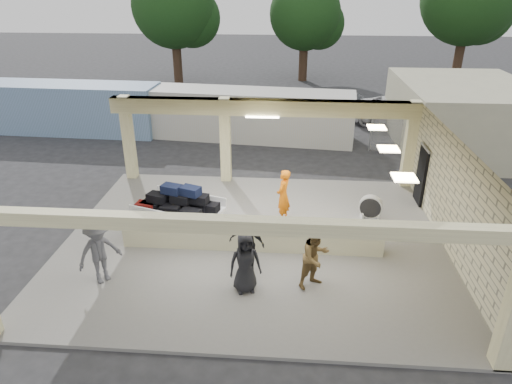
# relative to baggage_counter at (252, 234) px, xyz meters

# --- Properties ---
(ground) EXTENTS (120.00, 120.00, 0.00)m
(ground) POSITION_rel_baggage_counter_xyz_m (0.00, 0.50, -0.59)
(ground) COLOR #242426
(ground) RESTS_ON ground
(pavilion) EXTENTS (12.01, 10.00, 3.55)m
(pavilion) POSITION_rel_baggage_counter_xyz_m (0.21, 1.16, 0.76)
(pavilion) COLOR slate
(pavilion) RESTS_ON ground
(baggage_counter) EXTENTS (8.20, 0.58, 0.98)m
(baggage_counter) POSITION_rel_baggage_counter_xyz_m (0.00, 0.00, 0.00)
(baggage_counter) COLOR #C3BD91
(baggage_counter) RESTS_ON pavilion
(luggage_cart) EXTENTS (3.08, 2.43, 1.57)m
(luggage_cart) POSITION_rel_baggage_counter_xyz_m (-2.51, 1.04, 0.37)
(luggage_cart) COLOR white
(luggage_cart) RESTS_ON pavilion
(drum_fan) EXTENTS (0.85, 0.47, 0.90)m
(drum_fan) POSITION_rel_baggage_counter_xyz_m (3.94, 2.17, -0.01)
(drum_fan) COLOR white
(drum_fan) RESTS_ON pavilion
(baggage_handler) EXTENTS (0.59, 0.77, 1.88)m
(baggage_handler) POSITION_rel_baggage_counter_xyz_m (0.92, 1.86, 0.45)
(baggage_handler) COLOR orange
(baggage_handler) RESTS_ON pavilion
(passenger_a) EXTENTS (0.93, 0.85, 1.81)m
(passenger_a) POSITION_rel_baggage_counter_xyz_m (1.86, -1.78, 0.42)
(passenger_a) COLOR brown
(passenger_a) RESTS_ON pavilion
(passenger_b) EXTENTS (1.09, 0.60, 1.76)m
(passenger_b) POSITION_rel_baggage_counter_xyz_m (-0.04, -1.18, 0.39)
(passenger_b) COLOR black
(passenger_b) RESTS_ON pavilion
(passenger_c) EXTENTS (1.15, 1.15, 1.86)m
(passenger_c) POSITION_rel_baggage_counter_xyz_m (-3.96, -2.00, 0.45)
(passenger_c) COLOR #505055
(passenger_c) RESTS_ON pavilion
(passenger_d) EXTENTS (0.91, 0.56, 1.73)m
(passenger_d) POSITION_rel_baggage_counter_xyz_m (0.01, -2.12, 0.38)
(passenger_d) COLOR black
(passenger_d) RESTS_ON pavilion
(car_white_a) EXTENTS (5.83, 3.63, 1.55)m
(car_white_a) POSITION_rel_baggage_counter_xyz_m (7.57, 14.20, 0.19)
(car_white_a) COLOR silver
(car_white_a) RESTS_ON ground
(car_white_b) EXTENTS (4.86, 3.27, 1.44)m
(car_white_b) POSITION_rel_baggage_counter_xyz_m (11.06, 14.47, 0.13)
(car_white_b) COLOR silver
(car_white_b) RESTS_ON ground
(car_dark) EXTENTS (4.41, 2.78, 1.39)m
(car_dark) POSITION_rel_baggage_counter_xyz_m (4.65, 16.02, 0.11)
(car_dark) COLOR black
(car_dark) RESTS_ON ground
(container_white) EXTENTS (11.84, 3.53, 2.53)m
(container_white) POSITION_rel_baggage_counter_xyz_m (-1.50, 11.13, 0.68)
(container_white) COLOR #B8B9B4
(container_white) RESTS_ON ground
(container_blue) EXTENTS (10.20, 2.87, 2.63)m
(container_blue) POSITION_rel_baggage_counter_xyz_m (-11.14, 11.54, 0.73)
(container_blue) COLOR #7994C1
(container_blue) RESTS_ON ground
(fence) EXTENTS (12.06, 0.06, 2.03)m
(fence) POSITION_rel_baggage_counter_xyz_m (11.00, 9.50, 0.47)
(fence) COLOR gray
(fence) RESTS_ON ground
(tree_left) EXTENTS (6.60, 6.30, 9.00)m
(tree_left) POSITION_rel_baggage_counter_xyz_m (-7.68, 24.66, 5.00)
(tree_left) COLOR #382619
(tree_left) RESTS_ON ground
(tree_mid) EXTENTS (6.00, 5.60, 8.00)m
(tree_mid) POSITION_rel_baggage_counter_xyz_m (2.32, 26.66, 4.38)
(tree_mid) COLOR #382619
(tree_mid) RESTS_ON ground
(tree_right) EXTENTS (7.20, 7.00, 10.00)m
(tree_right) POSITION_rel_baggage_counter_xyz_m (14.32, 25.66, 5.63)
(tree_right) COLOR #382619
(tree_right) RESTS_ON ground
(adjacent_building) EXTENTS (6.00, 8.00, 3.20)m
(adjacent_building) POSITION_rel_baggage_counter_xyz_m (9.50, 10.50, 1.01)
(adjacent_building) COLOR #B0AD8C
(adjacent_building) RESTS_ON ground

